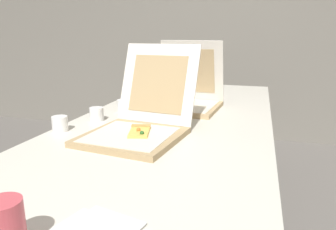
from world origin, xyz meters
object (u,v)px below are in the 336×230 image
object	(u,v)px
table	(174,128)
cup_white_near_left	(60,124)
pizza_box_front	(139,123)
cup_white_near_center	(97,114)
cup_printed_front	(5,227)
cup_white_mid	(123,106)
pizza_box_middle	(187,98)

from	to	relation	value
table	cup_white_near_left	size ratio (longest dim) A/B	34.64
table	pizza_box_front	distance (m)	0.31
cup_white_near_center	cup_printed_front	size ratio (longest dim) A/B	0.63
cup_white_near_left	pizza_box_front	bearing A→B (deg)	5.23
cup_printed_front	cup_white_mid	bearing A→B (deg)	102.79
cup_white_near_left	cup_white_near_center	xyz separation A→B (m)	(0.07, 0.19, 0.00)
pizza_box_front	cup_white_near_left	world-z (taller)	pizza_box_front
pizza_box_middle	cup_white_near_center	world-z (taller)	pizza_box_middle
pizza_box_front	cup_white_near_center	distance (m)	0.31
cup_white_mid	cup_white_near_center	size ratio (longest dim) A/B	1.00
pizza_box_front	table	bearing A→B (deg)	85.22
pizza_box_middle	cup_white_mid	bearing A→B (deg)	-145.08
pizza_box_front	cup_white_near_center	world-z (taller)	pizza_box_front
cup_white_mid	cup_printed_front	bearing A→B (deg)	-77.21
cup_white_mid	cup_printed_front	xyz separation A→B (m)	(0.24, -1.05, 0.02)
pizza_box_middle	cup_printed_front	world-z (taller)	pizza_box_middle
table	cup_white_near_left	world-z (taller)	cup_white_near_left
pizza_box_middle	pizza_box_front	bearing A→B (deg)	-93.09
table	cup_printed_front	xyz separation A→B (m)	(-0.05, -0.99, 0.10)
pizza_box_front	pizza_box_middle	xyz separation A→B (m)	(0.07, 0.52, 0.00)
pizza_box_middle	cup_white_mid	size ratio (longest dim) A/B	5.85
cup_white_near_left	cup_white_near_center	bearing A→B (deg)	70.53
table	cup_white_near_center	distance (m)	0.36
pizza_box_middle	cup_white_near_center	size ratio (longest dim) A/B	5.85
cup_white_mid	cup_white_near_left	size ratio (longest dim) A/B	1.00
cup_white_near_center	cup_printed_front	distance (m)	0.90
table	cup_white_mid	world-z (taller)	cup_white_mid
pizza_box_middle	cup_printed_front	size ratio (longest dim) A/B	3.66
pizza_box_front	pizza_box_middle	size ratio (longest dim) A/B	1.35
pizza_box_middle	cup_printed_front	distance (m)	1.22
pizza_box_front	cup_printed_front	size ratio (longest dim) A/B	4.93
table	pizza_box_middle	size ratio (longest dim) A/B	5.92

